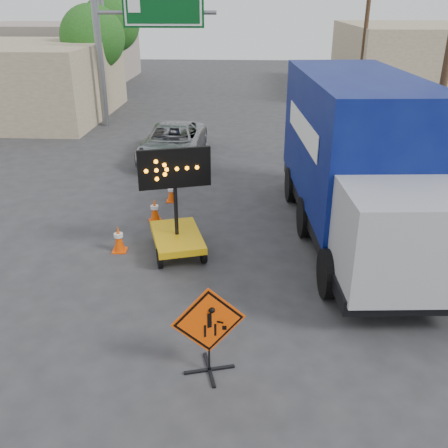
# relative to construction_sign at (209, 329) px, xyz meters

# --- Properties ---
(ground) EXTENTS (100.00, 100.00, 0.00)m
(ground) POSITION_rel_construction_sign_xyz_m (-0.68, 1.11, -0.93)
(ground) COLOR #2D2D30
(ground) RESTS_ON ground
(curb_right) EXTENTS (0.40, 60.00, 0.12)m
(curb_right) POSITION_rel_construction_sign_xyz_m (6.52, 16.11, -0.87)
(curb_right) COLOR gray
(curb_right) RESTS_ON ground
(sidewalk_right) EXTENTS (4.00, 60.00, 0.15)m
(sidewalk_right) POSITION_rel_construction_sign_xyz_m (8.82, 16.11, -0.85)
(sidewalk_right) COLOR gray
(sidewalk_right) RESTS_ON ground
(storefront_left_far) EXTENTS (12.00, 10.00, 4.40)m
(storefront_left_far) POSITION_rel_construction_sign_xyz_m (-15.68, 35.11, 1.27)
(storefront_left_far) COLOR gray
(storefront_left_far) RESTS_ON ground
(building_right_far) EXTENTS (10.00, 14.00, 4.60)m
(building_right_far) POSITION_rel_construction_sign_xyz_m (12.32, 31.11, 1.37)
(building_right_far) COLOR #C2B08C
(building_right_far) RESTS_ON ground
(highway_gantry) EXTENTS (6.18, 0.38, 6.90)m
(highway_gantry) POSITION_rel_construction_sign_xyz_m (-5.11, 19.07, 4.14)
(highway_gantry) COLOR slate
(highway_gantry) RESTS_ON ground
(utility_pole_far) EXTENTS (1.80, 0.26, 9.00)m
(utility_pole_far) POSITION_rel_construction_sign_xyz_m (7.32, 25.11, 3.76)
(utility_pole_far) COLOR #4D3221
(utility_pole_far) RESTS_ON ground
(tree_left_near) EXTENTS (3.71, 3.71, 6.03)m
(tree_left_near) POSITION_rel_construction_sign_xyz_m (-8.68, 23.11, 3.23)
(tree_left_near) COLOR #4D3221
(tree_left_near) RESTS_ON ground
(tree_left_far) EXTENTS (4.10, 4.10, 6.66)m
(tree_left_far) POSITION_rel_construction_sign_xyz_m (-9.68, 31.11, 3.67)
(tree_left_far) COLOR #4D3221
(tree_left_far) RESTS_ON ground
(construction_sign) EXTENTS (1.29, 0.92, 1.76)m
(construction_sign) POSITION_rel_construction_sign_xyz_m (0.00, 0.00, 0.00)
(construction_sign) COLOR black
(construction_sign) RESTS_ON ground
(arrow_board) EXTENTS (1.77, 2.29, 2.88)m
(arrow_board) POSITION_rel_construction_sign_xyz_m (-1.24, 4.61, -0.28)
(arrow_board) COLOR #D09C0B
(arrow_board) RESTS_ON ground
(pickup_truck) EXTENTS (2.52, 5.28, 1.45)m
(pickup_truck) POSITION_rel_construction_sign_xyz_m (-2.62, 13.15, -0.20)
(pickup_truck) COLOR #A0A2A7
(pickup_truck) RESTS_ON ground
(box_truck) EXTENTS (3.47, 9.40, 4.38)m
(box_truck) POSITION_rel_construction_sign_xyz_m (3.57, 5.93, 1.06)
(box_truck) COLOR black
(box_truck) RESTS_ON ground
(cone_a) EXTENTS (0.40, 0.40, 0.74)m
(cone_a) POSITION_rel_construction_sign_xyz_m (-2.81, 4.60, -0.56)
(cone_a) COLOR #F24805
(cone_a) RESTS_ON ground
(cone_b) EXTENTS (0.47, 0.47, 0.74)m
(cone_b) POSITION_rel_construction_sign_xyz_m (-2.21, 6.60, -0.56)
(cone_b) COLOR #F24805
(cone_b) RESTS_ON ground
(cone_c) EXTENTS (0.36, 0.36, 0.65)m
(cone_c) POSITION_rel_construction_sign_xyz_m (-1.97, 8.28, -0.61)
(cone_c) COLOR #F24805
(cone_c) RESTS_ON ground
(cone_d) EXTENTS (0.41, 0.41, 0.80)m
(cone_d) POSITION_rel_construction_sign_xyz_m (-2.20, 10.07, -0.53)
(cone_d) COLOR #F24805
(cone_d) RESTS_ON ground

